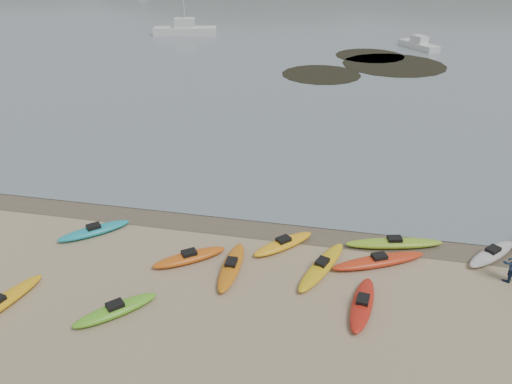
# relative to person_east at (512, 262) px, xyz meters

# --- Properties ---
(ground) EXTENTS (600.00, 600.00, 0.00)m
(ground) POSITION_rel_person_east_xyz_m (-10.01, 2.22, -0.80)
(ground) COLOR tan
(ground) RESTS_ON ground
(wet_sand) EXTENTS (60.00, 60.00, 0.00)m
(wet_sand) POSITION_rel_person_east_xyz_m (-10.01, 1.92, -0.79)
(wet_sand) COLOR brown
(wet_sand) RESTS_ON ground
(kayaks) EXTENTS (22.83, 9.97, 0.34)m
(kayaks) POSITION_rel_person_east_xyz_m (-10.14, -1.46, -0.63)
(kayaks) COLOR beige
(kayaks) RESTS_ON ground
(person_east) EXTENTS (0.96, 0.88, 1.60)m
(person_east) POSITION_rel_person_east_xyz_m (0.00, 0.00, 0.00)
(person_east) COLOR navy
(person_east) RESTS_ON ground
(kelp_mats) EXTENTS (15.16, 15.94, 0.04)m
(kelp_mats) POSITION_rel_person_east_xyz_m (-5.16, 33.61, -0.77)
(kelp_mats) COLOR black
(kelp_mats) RESTS_ON water
(moored_boats) EXTENTS (96.59, 71.86, 1.25)m
(moored_boats) POSITION_rel_person_east_xyz_m (-4.66, 81.71, -0.24)
(moored_boats) COLOR silver
(moored_boats) RESTS_ON ground
(far_hills) EXTENTS (550.00, 135.00, 80.00)m
(far_hills) POSITION_rel_person_east_xyz_m (29.36, 196.19, -16.73)
(far_hills) COLOR #384235
(far_hills) RESTS_ON ground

